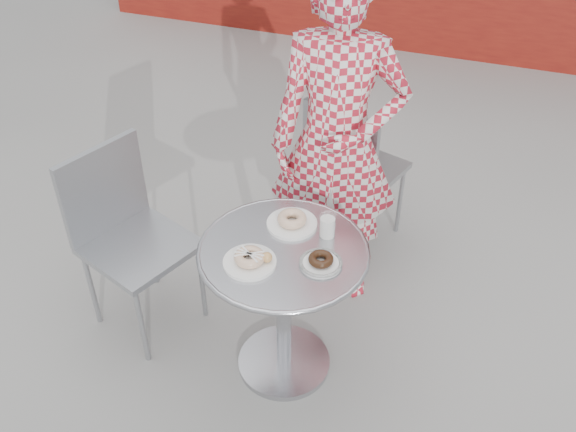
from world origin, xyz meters
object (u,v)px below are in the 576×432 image
(seated_person, at_px, (337,144))
(plate_checker, at_px, (321,262))
(chair_far, at_px, (354,197))
(bistro_table, at_px, (284,281))
(milk_cup, at_px, (327,226))
(plate_near, at_px, (251,259))
(chair_left, at_px, (144,275))
(plate_far, at_px, (292,221))

(seated_person, height_order, plate_checker, seated_person)
(chair_far, distance_m, plate_checker, 1.10)
(bistro_table, relative_size, milk_cup, 6.71)
(bistro_table, relative_size, chair_far, 0.78)
(bistro_table, xyz_separation_m, plate_checker, (0.16, -0.03, 0.18))
(plate_near, bearing_deg, plate_checker, 18.47)
(seated_person, bearing_deg, plate_near, -109.89)
(bistro_table, relative_size, chair_left, 0.77)
(plate_far, height_order, milk_cup, milk_cup)
(bistro_table, height_order, chair_left, chair_left)
(bistro_table, distance_m, plate_checker, 0.24)
(chair_far, xyz_separation_m, plate_far, (-0.07, -0.82, 0.43))
(plate_checker, bearing_deg, plate_near, -161.53)
(milk_cup, bearing_deg, chair_far, 95.50)
(chair_far, distance_m, milk_cup, 0.96)
(chair_left, relative_size, plate_checker, 5.37)
(chair_far, height_order, milk_cup, chair_far)
(plate_far, height_order, plate_near, plate_near)
(chair_left, height_order, milk_cup, chair_left)
(seated_person, relative_size, plate_checker, 9.97)
(plate_far, relative_size, plate_near, 1.01)
(chair_left, relative_size, plate_near, 4.37)
(milk_cup, bearing_deg, plate_checker, -81.17)
(seated_person, bearing_deg, plate_checker, -88.85)
(chair_left, xyz_separation_m, plate_near, (0.62, -0.17, 0.43))
(bistro_table, height_order, chair_far, chair_far)
(plate_far, bearing_deg, bistro_table, -83.24)
(seated_person, xyz_separation_m, milk_cup, (0.10, -0.46, -0.09))
(plate_far, bearing_deg, seated_person, 82.84)
(chair_far, distance_m, plate_far, 0.93)
(bistro_table, xyz_separation_m, plate_near, (-0.09, -0.12, 0.19))
(chair_far, distance_m, chair_left, 1.19)
(chair_left, xyz_separation_m, plate_checker, (0.87, -0.09, 0.42))
(chair_left, bearing_deg, milk_cup, -63.81)
(chair_left, relative_size, plate_far, 4.31)
(bistro_table, relative_size, plate_near, 3.38)
(chair_left, distance_m, milk_cup, 0.96)
(milk_cup, bearing_deg, chair_left, -174.65)
(plate_checker, bearing_deg, bistro_table, 168.20)
(plate_near, bearing_deg, bistro_table, 52.84)
(chair_far, bearing_deg, chair_left, 67.80)
(seated_person, bearing_deg, chair_left, -153.93)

